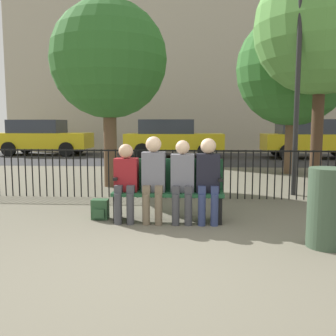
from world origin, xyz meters
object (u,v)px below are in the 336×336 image
object	(u,v)px
park_bench	(168,188)
parked_car_2	(43,137)
seated_person_3	(208,175)
tree_2	(293,70)
parked_car_0	(172,138)
trash_bin	(327,208)
tree_0	(322,27)
seated_person_1	(153,174)
parked_car_1	(312,138)
tree_1	(109,61)
lamp_post	(299,58)
backpack	(100,209)
seated_person_2	(182,177)
seated_person_0	(126,178)

from	to	relation	value
park_bench	parked_car_2	xyz separation A→B (m)	(-6.55, 11.40, 0.35)
seated_person_3	park_bench	bearing A→B (deg)	167.90
tree_2	parked_car_0	xyz separation A→B (m)	(-3.68, 5.16, -2.12)
parked_car_0	trash_bin	size ratio (longest dim) A/B	4.47
park_bench	parked_car_2	bearing A→B (deg)	119.88
park_bench	parked_car_0	bearing A→B (deg)	92.68
seated_person_3	tree_0	size ratio (longest dim) A/B	0.24
seated_person_1	parked_car_1	bearing A→B (deg)	62.15
tree_1	seated_person_3	bearing A→B (deg)	-55.66
seated_person_3	lamp_post	size ratio (longest dim) A/B	0.29
tree_0	backpack	bearing A→B (deg)	-141.74
tree_0	parked_car_1	size ratio (longest dim) A/B	1.22
tree_1	tree_0	bearing A→B (deg)	4.60
parked_car_2	seated_person_2	bearing A→B (deg)	-59.59
seated_person_0	seated_person_1	bearing A→B (deg)	0.88
seated_person_3	parked_car_2	world-z (taller)	parked_car_2
parked_car_0	parked_car_2	size ratio (longest dim) A/B	1.00
parked_car_2	trash_bin	distance (m)	15.14
seated_person_1	parked_car_0	world-z (taller)	parked_car_0
tree_2	trash_bin	distance (m)	7.19
seated_person_2	tree_2	bearing A→B (deg)	62.16
seated_person_1	backpack	world-z (taller)	seated_person_1
park_bench	parked_car_1	bearing A→B (deg)	62.78
seated_person_2	seated_person_3	bearing A→B (deg)	0.25
lamp_post	trash_bin	distance (m)	4.01
parked_car_0	parked_car_2	world-z (taller)	same
seated_person_3	lamp_post	world-z (taller)	lamp_post
tree_1	lamp_post	size ratio (longest dim) A/B	0.99
tree_1	parked_car_1	xyz separation A→B (m)	(6.88, 7.44, -2.01)
seated_person_0	tree_0	distance (m)	5.97
lamp_post	tree_1	bearing A→B (deg)	168.28
seated_person_0	parked_car_1	size ratio (longest dim) A/B	0.27
park_bench	seated_person_0	distance (m)	0.65
parked_car_1	trash_bin	distance (m)	12.04
seated_person_1	seated_person_2	xyz separation A→B (m)	(0.43, -0.00, -0.04)
park_bench	tree_2	bearing A→B (deg)	59.91
backpack	tree_2	bearing A→B (deg)	52.57
seated_person_2	tree_2	distance (m)	6.76
trash_bin	seated_person_0	bearing A→B (deg)	158.59
parked_car_1	backpack	bearing A→B (deg)	-121.51
seated_person_0	parked_car_0	world-z (taller)	parked_car_0
seated_person_0	lamp_post	world-z (taller)	lamp_post
seated_person_3	seated_person_2	bearing A→B (deg)	-179.75
park_bench	tree_0	distance (m)	5.60
lamp_post	trash_bin	world-z (taller)	lamp_post
seated_person_0	parked_car_2	world-z (taller)	parked_car_2
seated_person_0	tree_1	bearing A→B (deg)	106.28
seated_person_0	tree_1	distance (m)	3.91
seated_person_0	backpack	size ratio (longest dim) A/B	3.80
park_bench	tree_1	size ratio (longest dim) A/B	0.39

